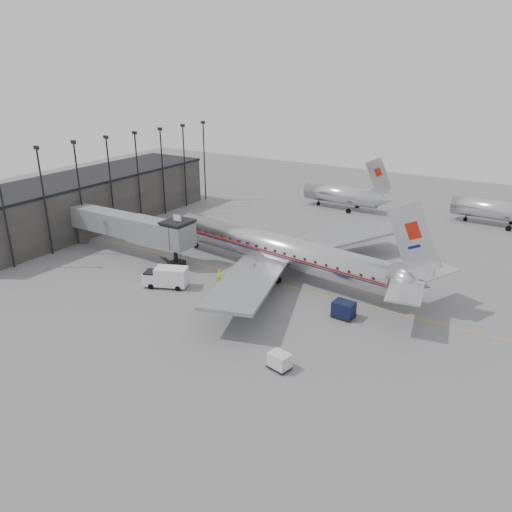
{
  "coord_description": "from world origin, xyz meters",
  "views": [
    {
      "loc": [
        32.39,
        -43.19,
        25.33
      ],
      "look_at": [
        2.08,
        5.51,
        3.2
      ],
      "focal_mm": 35.0,
      "sensor_mm": 36.0,
      "label": 1
    }
  ],
  "objects": [
    {
      "name": "distant_aircraft_mid",
      "position": [
        24.21,
        46.0,
        2.73
      ],
      "size": [
        16.39,
        3.2,
        10.26
      ],
      "color": "silver",
      "rests_on": "ground"
    },
    {
      "name": "apron_line",
      "position": [
        3.0,
        6.0,
        0.01
      ],
      "size": [
        60.0,
        0.15,
        0.01
      ],
      "primitive_type": "cube",
      "rotation": [
        0.0,
        0.0,
        1.57
      ],
      "color": "gold",
      "rests_on": "ground"
    },
    {
      "name": "distant_aircraft_near",
      "position": [
        -1.79,
        42.0,
        2.73
      ],
      "size": [
        16.39,
        3.2,
        10.26
      ],
      "color": "silver",
      "rests_on": "ground"
    },
    {
      "name": "ramp_worker",
      "position": [
        -1.17,
        2.18,
        0.9
      ],
      "size": [
        0.68,
        0.47,
        1.81
      ],
      "primitive_type": "imported",
      "rotation": [
        0.0,
        0.0,
        -0.06
      ],
      "color": "#D7EA1B",
      "rests_on": "ground"
    },
    {
      "name": "baggage_cart_navy",
      "position": [
        15.26,
        2.0,
        0.97
      ],
      "size": [
        2.41,
        1.9,
        1.82
      ],
      "rotation": [
        0.0,
        0.0,
        -0.06
      ],
      "color": "black",
      "rests_on": "ground"
    },
    {
      "name": "ground",
      "position": [
        0.0,
        0.0,
        0.0
      ],
      "size": [
        160.0,
        160.0,
        0.0
      ],
      "primitive_type": "plane",
      "color": "slate",
      "rests_on": "ground"
    },
    {
      "name": "floodlight_masts",
      "position": [
        -27.5,
        13.0,
        8.36
      ],
      "size": [
        0.9,
        42.25,
        15.25
      ],
      "color": "black",
      "rests_on": "ground"
    },
    {
      "name": "jet_bridge",
      "position": [
        -16.66,
        3.67,
        4.18
      ],
      "size": [
        21.0,
        6.2,
        7.1
      ],
      "color": "slate",
      "rests_on": "ground"
    },
    {
      "name": "baggage_cart_white",
      "position": [
        14.19,
        -10.0,
        0.82
      ],
      "size": [
        2.23,
        1.88,
        1.53
      ],
      "rotation": [
        0.0,
        0.0,
        -0.22
      ],
      "color": "silver",
      "rests_on": "ground"
    },
    {
      "name": "service_van",
      "position": [
        -6.06,
        -2.03,
        1.32
      ],
      "size": [
        5.73,
        3.97,
        2.52
      ],
      "rotation": [
        0.0,
        0.0,
        0.4
      ],
      "color": "white",
      "rests_on": "ground"
    },
    {
      "name": "terminal",
      "position": [
        -34.0,
        10.0,
        4.0
      ],
      "size": [
        12.0,
        46.0,
        8.0
      ],
      "primitive_type": "cube",
      "color": "#363431",
      "rests_on": "ground"
    },
    {
      "name": "airliner",
      "position": [
        3.89,
        8.9,
        3.19
      ],
      "size": [
        39.97,
        36.82,
        12.67
      ],
      "rotation": [
        0.0,
        0.0,
        -0.13
      ],
      "color": "silver",
      "rests_on": "ground"
    }
  ]
}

